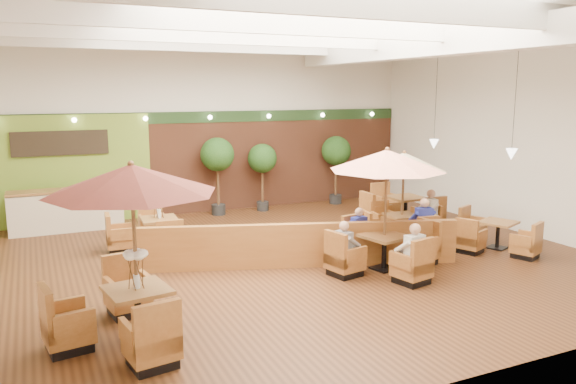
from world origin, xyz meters
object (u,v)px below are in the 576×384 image
diner_2 (345,242)px  table_0 (128,214)px  table_2 (403,179)px  table_5 (397,212)px  topiary_0 (217,158)px  diner_4 (429,208)px  topiary_1 (262,161)px  service_counter (67,210)px  booth_divider (300,245)px  diner_3 (423,218)px  diner_1 (360,227)px  table_3 (149,231)px  diner_0 (413,247)px  table_4 (490,237)px  table_1 (386,187)px  topiary_2 (336,154)px

diner_2 → table_0: bearing=-93.4°
table_2 → diner_2: bearing=-140.4°
table_2 → table_5: bearing=64.5°
topiary_0 → diner_4: topiary_0 is taller
topiary_1 → diner_4: (2.79, -4.94, -0.87)m
topiary_1 → diner_2: bearing=-97.5°
service_counter → diner_4: size_ratio=3.65×
booth_divider → diner_3: size_ratio=8.75×
topiary_0 → diner_1: size_ratio=3.36×
table_3 → diner_0: size_ratio=3.22×
table_4 → diner_4: 1.83m
table_1 → diner_4: (2.70, 1.89, -1.07)m
table_0 → table_2: table_0 is taller
table_4 → diner_2: bearing=160.4°
table_0 → diner_1: table_0 is taller
table_0 → table_4: table_0 is taller
table_1 → table_2: (1.84, 1.89, -0.20)m
table_3 → diner_4: size_ratio=3.14×
table_2 → diner_2: table_2 is taller
service_counter → diner_0: size_ratio=3.73×
diner_0 → table_5: bearing=51.1°
table_2 → table_5: (0.85, 1.40, -1.24)m
service_counter → diner_2: (5.09, -6.63, 0.15)m
topiary_1 → diner_2: topiary_1 is taller
diner_2 → diner_3: diner_3 is taller
table_4 → service_counter: bearing=123.0°
table_3 → topiary_0: 4.31m
table_3 → diner_1: table_3 is taller
table_3 → topiary_1: topiary_1 is taller
table_2 → service_counter: bearing=154.9°
service_counter → topiary_2: bearing=1.3°
booth_divider → diner_2: bearing=-38.5°
table_3 → topiary_0: (2.75, 3.03, 1.37)m
diner_2 → table_4: bearing=74.0°
topiary_1 → diner_4: topiary_1 is taller
diner_0 → table_0: bearing=176.1°
table_0 → table_5: table_0 is taller
table_0 → diner_4: size_ratio=3.47×
table_0 → diner_0: bearing=-5.8°
service_counter → topiary_2: topiary_2 is taller
diner_3 → diner_4: diner_4 is taller
booth_divider → table_5: bearing=47.3°
table_3 → topiary_1: 5.36m
table_3 → diner_1: bearing=-29.7°
topiary_1 → diner_1: size_ratio=3.01×
table_4 → table_5: size_ratio=0.90×
table_1 → table_4: size_ratio=1.10×
diner_1 → table_0: bearing=10.6°
table_2 → table_5: 2.06m
table_0 → table_3: (1.24, 5.07, -1.56)m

